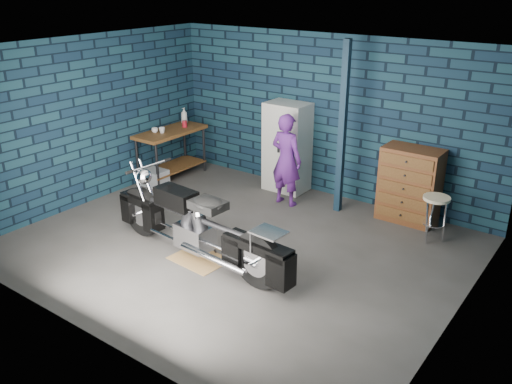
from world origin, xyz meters
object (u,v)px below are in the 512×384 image
(motorcycle, at_px, (198,221))
(locker, at_px, (287,147))
(person, at_px, (286,160))
(tool_chest, at_px, (409,185))
(shop_stool, at_px, (434,219))
(storage_bin, at_px, (154,177))
(workbench, at_px, (172,154))

(motorcycle, relative_size, locker, 1.67)
(person, xyz_separation_m, tool_chest, (1.88, 0.54, -0.18))
(locker, relative_size, shop_stool, 2.27)
(storage_bin, distance_m, shop_stool, 4.89)
(person, bearing_deg, motorcycle, 96.00)
(workbench, relative_size, motorcycle, 0.54)
(workbench, distance_m, shop_stool, 4.85)
(locker, bearing_deg, shop_stool, -9.17)
(locker, height_order, shop_stool, locker)
(person, bearing_deg, storage_bin, 19.78)
(storage_bin, distance_m, locker, 2.46)
(motorcycle, distance_m, storage_bin, 2.97)
(motorcycle, relative_size, storage_bin, 5.49)
(workbench, bearing_deg, person, 4.86)
(workbench, distance_m, motorcycle, 3.26)
(motorcycle, distance_m, locker, 2.87)
(workbench, height_order, person, person)
(motorcycle, xyz_separation_m, locker, (-0.45, 2.83, 0.20))
(person, bearing_deg, locker, -54.43)
(motorcycle, distance_m, tool_chest, 3.34)
(shop_stool, bearing_deg, motorcycle, -134.52)
(workbench, relative_size, locker, 0.90)
(person, bearing_deg, workbench, 8.13)
(motorcycle, distance_m, person, 2.30)
(locker, distance_m, shop_stool, 2.86)
(workbench, bearing_deg, shop_stool, 3.50)
(motorcycle, bearing_deg, locker, 103.52)
(workbench, distance_m, person, 2.42)
(workbench, height_order, locker, locker)
(locker, relative_size, tool_chest, 1.33)
(person, distance_m, shop_stool, 2.48)
(workbench, height_order, shop_stool, workbench)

